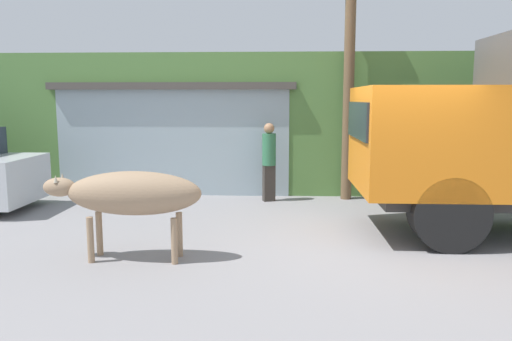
{
  "coord_description": "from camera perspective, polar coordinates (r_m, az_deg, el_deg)",
  "views": [
    {
      "loc": [
        -1.55,
        -7.57,
        2.23
      ],
      "look_at": [
        -1.93,
        -0.13,
        1.16
      ],
      "focal_mm": 35.0,
      "sensor_mm": 36.0,
      "label": 1
    }
  ],
  "objects": [
    {
      "name": "brown_cow",
      "position": [
        7.08,
        -14.09,
        -2.63
      ],
      "size": [
        2.21,
        0.61,
        1.25
      ],
      "rotation": [
        0.0,
        0.0,
        0.09
      ],
      "color": "#9E7F60",
      "rests_on": "ground_plane"
    },
    {
      "name": "building_backdrop",
      "position": [
        12.81,
        -8.42,
        4.01
      ],
      "size": [
        5.67,
        2.7,
        2.59
      ],
      "color": "#99ADB7",
      "rests_on": "ground_plane"
    },
    {
      "name": "utility_pole",
      "position": [
        11.2,
        10.58,
        10.71
      ],
      "size": [
        0.9,
        0.23,
        5.27
      ],
      "color": "brown",
      "rests_on": "ground_plane"
    },
    {
      "name": "ground_plane",
      "position": [
        8.04,
        14.03,
        -8.14
      ],
      "size": [
        60.0,
        60.0,
        0.0
      ],
      "primitive_type": "plane",
      "color": "gray"
    },
    {
      "name": "pedestrian_on_hill",
      "position": [
        10.85,
        1.5,
        1.48
      ],
      "size": [
        0.38,
        0.38,
        1.71
      ],
      "rotation": [
        0.0,
        0.0,
        3.49
      ],
      "color": "#38332D",
      "rests_on": "ground_plane"
    },
    {
      "name": "hillside_embankment",
      "position": [
        14.25,
        9.17,
        5.71
      ],
      "size": [
        32.0,
        5.58,
        3.27
      ],
      "color": "#568442",
      "rests_on": "ground_plane"
    }
  ]
}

